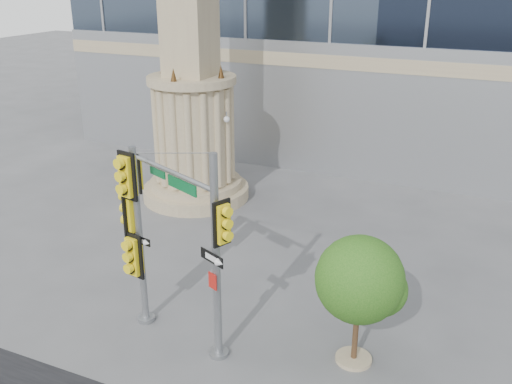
% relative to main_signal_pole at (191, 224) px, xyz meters
% --- Properties ---
extents(ground, '(120.00, 120.00, 0.00)m').
position_rel_main_signal_pole_xyz_m(ground, '(1.12, -0.43, -3.28)').
color(ground, '#545456').
rests_on(ground, ground).
extents(monument, '(4.40, 4.40, 16.60)m').
position_rel_main_signal_pole_xyz_m(monument, '(-4.88, 8.57, 2.24)').
color(monument, tan).
rests_on(monument, ground).
extents(main_signal_pole, '(3.85, 1.98, 5.29)m').
position_rel_main_signal_pole_xyz_m(main_signal_pole, '(0.00, 0.00, 0.00)').
color(main_signal_pole, slate).
rests_on(main_signal_pole, ground).
extents(secondary_signal_pole, '(0.86, 0.74, 4.98)m').
position_rel_main_signal_pole_xyz_m(secondary_signal_pole, '(-1.72, 0.03, -0.35)').
color(secondary_signal_pole, slate).
rests_on(secondary_signal_pole, ground).
extents(street_tree, '(2.14, 2.09, 3.33)m').
position_rel_main_signal_pole_xyz_m(street_tree, '(4.05, 0.79, -1.08)').
color(street_tree, tan).
rests_on(street_tree, ground).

